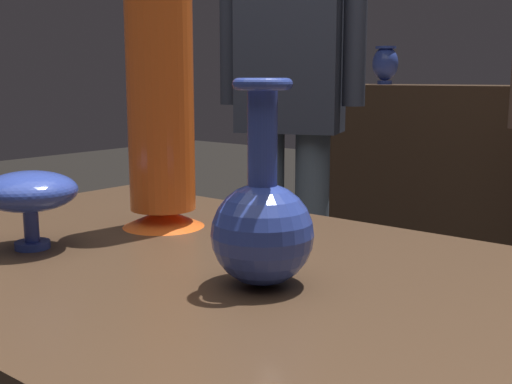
{
  "coord_description": "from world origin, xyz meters",
  "views": [
    {
      "loc": [
        0.47,
        -0.56,
        1.03
      ],
      "look_at": [
        0.02,
        -0.01,
        0.9
      ],
      "focal_mm": 45.51,
      "sensor_mm": 36.0,
      "label": 1
    }
  ],
  "objects": [
    {
      "name": "visitor_near_left",
      "position": [
        -0.75,
        1.11,
        1.02
      ],
      "size": [
        0.44,
        0.28,
        1.73
      ],
      "rotation": [
        0.0,
        0.0,
        3.51
      ],
      "color": "slate",
      "rests_on": "ground_plane"
    },
    {
      "name": "vase_tall_behind",
      "position": [
        -0.26,
        0.1,
        1.0
      ],
      "size": [
        0.13,
        0.13,
        0.41
      ],
      "color": "#E55B1E",
      "rests_on": "display_plinth"
    },
    {
      "name": "shelf_vase_far_left",
      "position": [
        -1.04,
        2.26,
        1.09
      ],
      "size": [
        0.12,
        0.12,
        0.18
      ],
      "color": "#2D429E",
      "rests_on": "back_display_shelf"
    },
    {
      "name": "vase_centerpiece",
      "position": [
        0.04,
        -0.02,
        0.87
      ],
      "size": [
        0.11,
        0.11,
        0.23
      ],
      "color": "#2D429E",
      "rests_on": "display_plinth"
    },
    {
      "name": "vase_left_accent",
      "position": [
        -0.3,
        -0.1,
        0.87
      ],
      "size": [
        0.13,
        0.13,
        0.1
      ],
      "color": "#2D429E",
      "rests_on": "display_plinth"
    }
  ]
}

